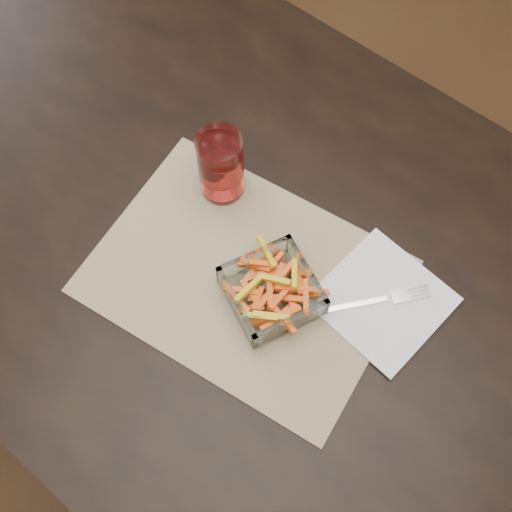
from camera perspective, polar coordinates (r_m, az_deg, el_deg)
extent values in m
plane|color=#331E0F|center=(1.71, -0.25, -10.22)|extent=(4.50, 4.50, 0.00)
cube|color=black|center=(1.02, -0.42, 0.51)|extent=(1.60, 0.90, 0.03)
cylinder|color=black|center=(1.79, -11.27, 16.92)|extent=(0.06, 0.06, 0.72)
cube|color=tan|center=(0.98, -1.05, -1.81)|extent=(0.49, 0.39, 0.00)
cube|color=white|center=(0.97, 1.40, -3.58)|extent=(0.16, 0.16, 0.01)
cube|color=white|center=(0.96, 4.49, -1.67)|extent=(0.12, 0.06, 0.05)
cube|color=white|center=(0.94, -1.72, -4.62)|extent=(0.12, 0.06, 0.05)
cube|color=white|center=(0.97, -0.16, -0.30)|extent=(0.06, 0.12, 0.05)
cube|color=white|center=(0.93, 3.09, -6.07)|extent=(0.06, 0.12, 0.05)
cylinder|color=white|center=(1.00, -3.14, 8.04)|extent=(0.07, 0.07, 0.13)
cylinder|color=#AC1B18|center=(1.02, -3.10, 7.60)|extent=(0.06, 0.06, 0.08)
cube|color=white|center=(0.98, 11.20, -3.86)|extent=(0.19, 0.19, 0.00)
cube|color=silver|center=(0.97, 8.94, -4.26)|extent=(0.07, 0.08, 0.00)
cube|color=silver|center=(0.99, 12.73, -3.47)|extent=(0.03, 0.03, 0.00)
cube|color=silver|center=(1.00, 14.15, -2.69)|extent=(0.02, 0.03, 0.00)
cube|color=silver|center=(1.00, 14.25, -2.98)|extent=(0.02, 0.03, 0.00)
cube|color=silver|center=(1.00, 14.35, -3.29)|extent=(0.02, 0.03, 0.00)
cube|color=silver|center=(0.99, 14.45, -3.58)|extent=(0.02, 0.03, 0.00)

